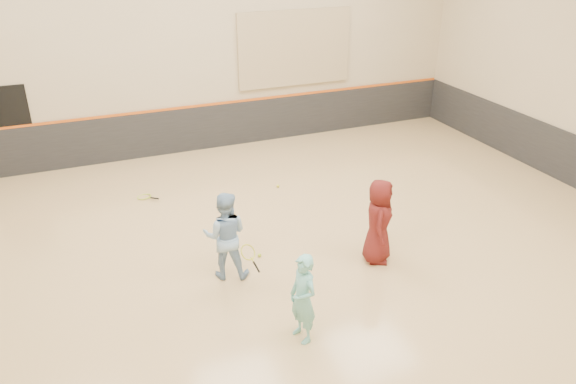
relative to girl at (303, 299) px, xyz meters
name	(u,v)px	position (x,y,z in m)	size (l,w,h in m)	color
room	(279,221)	(0.45, 2.08, 0.11)	(15.04, 12.04, 6.22)	tan
wainscot_back	(197,128)	(0.45, 8.05, -0.10)	(14.90, 0.04, 1.20)	#232326
accent_stripe	(196,106)	(0.45, 8.04, 0.52)	(14.90, 0.03, 0.06)	#D85914
acoustic_panel	(295,48)	(3.25, 8.03, 1.80)	(3.20, 0.08, 2.00)	tan
doorway	(8,132)	(-4.05, 8.06, 0.40)	(1.10, 0.05, 2.20)	black
girl	(303,299)	(0.00, 0.00, 0.00)	(0.51, 0.34, 1.41)	#73C8C6
instructor	(225,236)	(-0.56, 2.00, 0.09)	(0.77, 0.60, 1.58)	#8DB2D9
young_man	(379,221)	(2.10, 1.45, 0.09)	(0.77, 0.50, 1.58)	#571614
held_racket	(248,252)	(-0.24, 1.77, -0.19)	(0.45, 0.45, 0.52)	gold
spare_racket	(144,195)	(-1.40, 5.65, -0.64)	(0.71, 0.71, 0.13)	#A9C82C
ball_under_racket	(259,255)	(0.16, 2.34, -0.67)	(0.07, 0.07, 0.07)	#BFDB32
ball_in_hand	(385,212)	(2.18, 1.40, 0.28)	(0.07, 0.07, 0.07)	#D6ED37
ball_beside_spare	(278,186)	(1.56, 5.00, -0.67)	(0.07, 0.07, 0.07)	yellow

